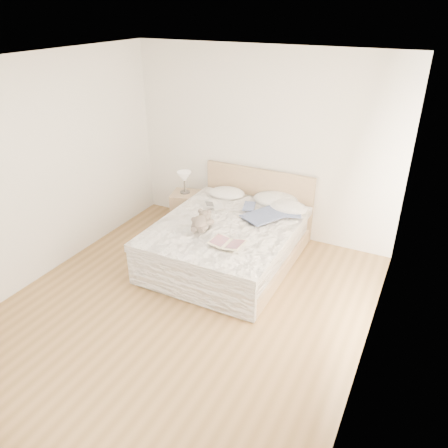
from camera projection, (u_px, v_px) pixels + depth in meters
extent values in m
cube|color=brown|center=(184.00, 308.00, 5.09)|extent=(4.00, 4.50, 0.00)
cube|color=silver|center=(171.00, 64.00, 3.86)|extent=(4.00, 4.50, 0.00)
cube|color=white|center=(262.00, 145.00, 6.26)|extent=(4.00, 0.02, 2.70)
cube|color=white|center=(38.00, 172.00, 5.27)|extent=(0.02, 4.50, 2.70)
cube|color=white|center=(380.00, 247.00, 3.67)|extent=(0.02, 4.50, 2.70)
cube|color=white|center=(386.00, 222.00, 3.87)|extent=(0.02, 1.30, 1.10)
cube|color=tan|center=(228.00, 255.00, 5.96)|extent=(1.68, 2.08, 0.20)
cube|color=white|center=(228.00, 239.00, 5.85)|extent=(1.60, 2.00, 0.30)
cube|color=white|center=(226.00, 228.00, 5.72)|extent=(1.72, 2.05, 0.10)
cube|color=tan|center=(258.00, 200.00, 6.60)|extent=(1.70, 0.06, 1.00)
cube|color=#A08663|center=(187.00, 210.00, 6.82)|extent=(0.54, 0.51, 0.56)
cylinder|color=#48433F|center=(185.00, 192.00, 6.71)|extent=(0.15, 0.15, 0.02)
cylinder|color=#3E3A33|center=(185.00, 185.00, 6.66)|extent=(0.03, 0.03, 0.21)
cone|color=beige|center=(184.00, 177.00, 6.59)|extent=(0.27, 0.27, 0.15)
ellipsoid|color=white|center=(227.00, 193.00, 6.50)|extent=(0.61, 0.49, 0.16)
ellipsoid|color=white|center=(276.00, 200.00, 6.29)|extent=(0.70, 0.53, 0.20)
ellipsoid|color=white|center=(288.00, 207.00, 6.06)|extent=(0.64, 0.51, 0.17)
cube|color=silver|center=(214.00, 206.00, 6.11)|extent=(0.34, 0.32, 0.02)
cube|color=beige|center=(227.00, 243.00, 5.18)|extent=(0.42, 0.29, 0.03)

